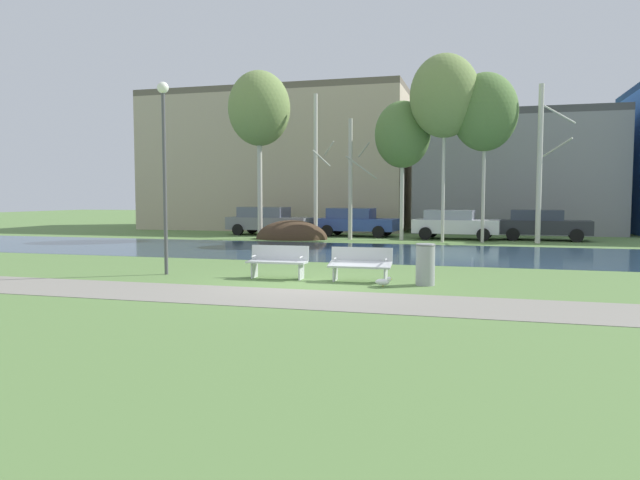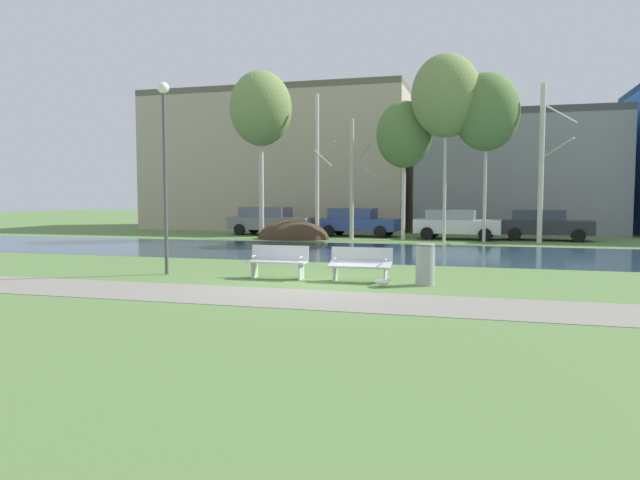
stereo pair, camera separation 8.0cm
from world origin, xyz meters
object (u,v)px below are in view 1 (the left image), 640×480
Objects in this scene: bench_right at (360,263)px; parked_hatch_third_white at (455,224)px; parked_van_nearest_grey at (268,220)px; parked_sedan_second_blue at (356,222)px; streetlamp at (164,147)px; parked_wagon_fourth_dark at (542,224)px; bench_left at (278,261)px; seagull at (383,282)px; trash_bin at (425,264)px.

bench_right is 16.11m from parked_hatch_third_white.
bench_right is 18.72m from parked_van_nearest_grey.
streetlamp is at bearing -96.14° from parked_sedan_second_blue.
parked_van_nearest_grey is at bearing 179.36° from parked_wagon_fourth_dark.
parked_van_nearest_grey is (-6.44, 16.59, 0.36)m from bench_left.
parked_wagon_fourth_dark is at bearing 70.25° from bench_right.
parked_wagon_fourth_dark is (9.60, -0.49, -0.01)m from parked_sedan_second_blue.
streetlamp is (-5.53, -0.06, 3.08)m from bench_right.
streetlamp is (-6.25, 0.69, 3.42)m from seagull.
streetlamp is at bearing -179.03° from bench_left.
streetlamp is 1.19× the size of parked_sedan_second_blue.
parked_van_nearest_grey is (-10.34, 16.75, 0.30)m from trash_bin.
parked_sedan_second_blue reaches higher than bench_right.
streetlamp is at bearing -79.30° from parked_van_nearest_grey.
trash_bin is 0.23× the size of parked_sedan_second_blue.
bench_right is at bearing -109.75° from parked_wagon_fourth_dark.
streetlamp is 1.20× the size of parked_hatch_third_white.
bench_right is 0.33× the size of parked_van_nearest_grey.
parked_wagon_fourth_dark is (11.43, 16.48, -2.76)m from streetlamp.
parked_wagon_fourth_dark is at bearing 75.67° from trash_bin.
bench_right is 0.36× the size of parked_hatch_third_white.
trash_bin is at bearing -2.44° from bench_left.
trash_bin is at bearing -58.33° from parked_van_nearest_grey.
streetlamp is at bearing 173.71° from seagull.
trash_bin is (3.90, -0.17, 0.06)m from bench_left.
bench_left is 3.77× the size of seagull.
parked_sedan_second_blue is at bearing 102.36° from bench_right.
bench_left is 3.90m from trash_bin.
streetlamp is 20.24m from parked_wagon_fourth_dark.
parked_sedan_second_blue reaches higher than parked_hatch_third_white.
parked_hatch_third_white is (7.19, 16.08, -2.76)m from streetlamp.
parked_van_nearest_grey reaches higher than trash_bin.
trash_bin is at bearing 31.46° from seagull.
streetlamp reaches higher than seagull.
streetlamp reaches higher than trash_bin.
trash_bin reaches higher than seagull.
streetlamp reaches higher than parked_sedan_second_blue.
parked_hatch_third_white is at bearing 65.91° from streetlamp.
parked_hatch_third_white is (5.36, -0.90, -0.02)m from parked_sedan_second_blue.
trash_bin is at bearing -72.57° from parked_sedan_second_blue.
parked_van_nearest_grey is at bearing 100.70° from streetlamp.
trash_bin is at bearing -0.88° from streetlamp.
parked_hatch_third_white is (1.66, 16.02, 0.32)m from bench_right.
trash_bin is 2.39× the size of seagull.
bench_right is 6.33m from streetlamp.
parked_van_nearest_grey is 4.98m from parked_sedan_second_blue.
parked_sedan_second_blue is (-3.71, 16.92, 0.33)m from bench_right.
bench_left is at bearing 180.00° from bench_right.
bench_left is 3.06m from seagull.
bench_right is at bearing -95.90° from parked_hatch_third_white.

